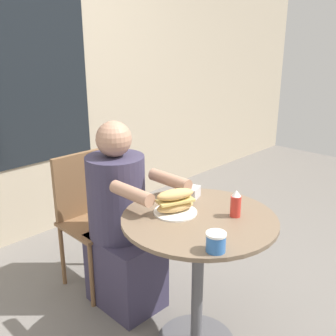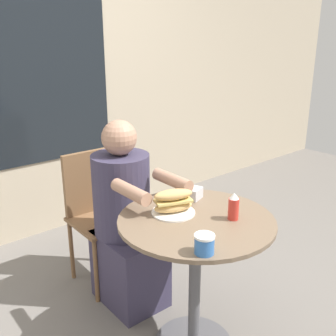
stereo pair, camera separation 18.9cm
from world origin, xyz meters
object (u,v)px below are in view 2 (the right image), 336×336
Objects in this scene: sandwich_on_plate at (173,203)px; drink_cup at (204,244)px; cafe_table at (195,255)px; seated_diner at (126,227)px; diner_chair at (96,205)px; condiment_bottle at (234,207)px.

sandwich_on_plate is 0.40m from drink_cup.
cafe_table is at bearing 51.17° from drink_cup.
seated_diner is at bearing 87.99° from sandwich_on_plate.
sandwich_on_plate is (-0.02, -0.79, 0.28)m from diner_chair.
condiment_bottle is at bearing 21.69° from drink_cup.
sandwich_on_plate is at bearing 89.12° from seated_diner.
seated_diner is 0.77m from condiment_bottle.
drink_cup reaches higher than cafe_table.
seated_diner reaches higher than condiment_bottle.
drink_cup is at bearing -128.83° from cafe_table.
cafe_table is at bearing 136.58° from condiment_bottle.
seated_diner is 13.54× the size of drink_cup.
diner_chair is 1.08m from condiment_bottle.
cafe_table is 0.91m from diner_chair.
diner_chair is 0.77× the size of seated_diner.
diner_chair reaches higher than cafe_table.
cafe_table is at bearing 92.86° from diner_chair.
seated_diner is 8.47× the size of condiment_bottle.
cafe_table is 3.50× the size of sandwich_on_plate.
diner_chair is 0.35m from seated_diner.
condiment_bottle is (0.16, -0.68, 0.32)m from seated_diner.
diner_chair is at bearing -89.28° from seated_diner.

